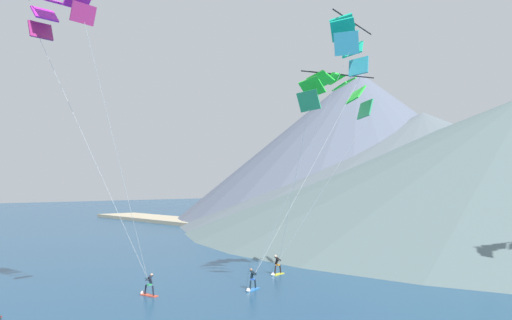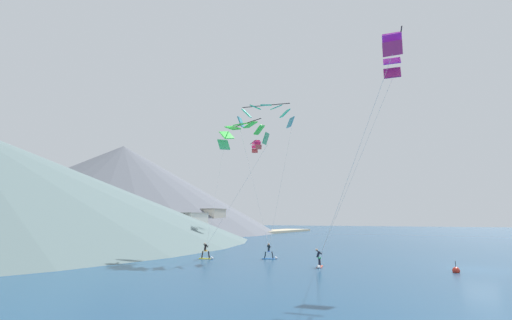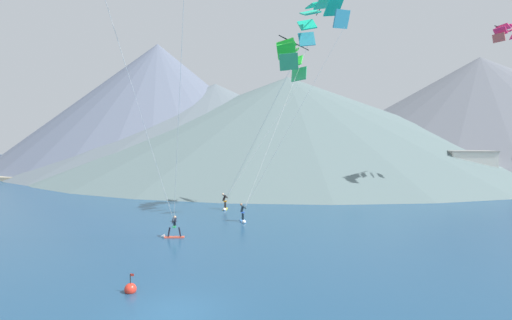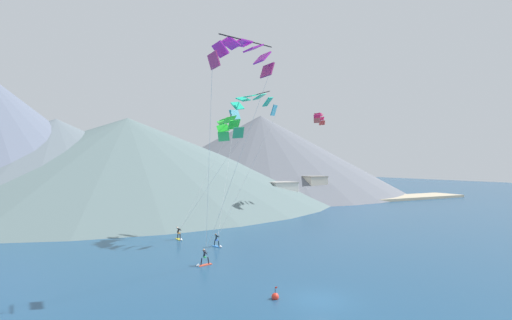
% 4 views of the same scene
% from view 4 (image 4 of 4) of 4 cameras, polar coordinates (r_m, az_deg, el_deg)
% --- Properties ---
extents(ground_plane, '(400.00, 400.00, 0.00)m').
position_cam_4_polar(ground_plane, '(27.81, 10.65, -22.01)').
color(ground_plane, navy).
extents(kitesurfer_near_lead, '(0.96, 1.77, 1.71)m').
position_cam_4_polar(kitesurfer_near_lead, '(43.36, -6.41, -13.59)').
color(kitesurfer_near_lead, '#337FDB').
rests_on(kitesurfer_near_lead, ground).
extents(kitesurfer_near_trail, '(0.70, 1.78, 1.80)m').
position_cam_4_polar(kitesurfer_near_trail, '(48.11, -12.67, -12.20)').
color(kitesurfer_near_trail, yellow).
rests_on(kitesurfer_near_trail, ground).
extents(kitesurfer_mid_center, '(1.79, 0.77, 1.67)m').
position_cam_4_polar(kitesurfer_mid_center, '(36.01, -8.86, -16.28)').
color(kitesurfer_mid_center, '#E54C33').
rests_on(kitesurfer_mid_center, ground).
extents(parafoil_kite_near_lead, '(9.04, 7.34, 18.82)m').
position_cam_4_polar(parafoil_kite_near_lead, '(49.01, -0.66, 9.34)').
color(parafoil_kite_near_lead, teal).
extents(parafoil_kite_near_trail, '(8.37, 7.82, 15.61)m').
position_cam_4_polar(parafoil_kite_near_trail, '(49.31, -4.69, 5.62)').
color(parafoil_kite_near_trail, '#31A86A').
extents(parafoil_kite_mid_center, '(5.82, 8.21, 19.06)m').
position_cam_4_polar(parafoil_kite_mid_center, '(29.86, -2.37, 17.14)').
color(parafoil_kite_mid_center, '#AB2972').
extents(parafoil_kite_distant_high_outer, '(4.25, 4.00, 2.17)m').
position_cam_4_polar(parafoil_kite_distant_high_outer, '(71.06, 10.45, 6.98)').
color(parafoil_kite_distant_high_outer, '#C7534F').
extents(race_marker_buoy, '(0.56, 0.56, 1.02)m').
position_cam_4_polar(race_marker_buoy, '(27.67, 3.22, -21.79)').
color(race_marker_buoy, red).
rests_on(race_marker_buoy, ground).
extents(shoreline_strip, '(180.00, 10.00, 0.70)m').
position_cam_4_polar(shoreline_strip, '(75.94, -13.83, -8.16)').
color(shoreline_strip, '#BCAD8E').
rests_on(shoreline_strip, ground).
extents(shore_building_harbour_front, '(5.69, 4.54, 7.05)m').
position_cam_4_polar(shore_building_harbour_front, '(94.90, 9.79, -4.77)').
color(shore_building_harbour_front, beige).
rests_on(shore_building_harbour_front, ground).
extents(shore_building_promenade_mid, '(8.31, 6.82, 3.85)m').
position_cam_4_polar(shore_building_promenade_mid, '(76.93, -24.17, -6.83)').
color(shore_building_promenade_mid, '#B7AD9E').
rests_on(shore_building_promenade_mid, ground).
extents(shore_building_quay_east, '(6.78, 5.70, 5.79)m').
position_cam_4_polar(shore_building_quay_east, '(87.54, 4.33, -5.52)').
color(shore_building_quay_east, silver).
rests_on(shore_building_quay_east, ground).
extents(mountain_peak_west_ridge, '(105.17, 105.17, 29.32)m').
position_cam_4_polar(mountain_peak_west_ridge, '(132.82, 0.80, 1.14)').
color(mountain_peak_west_ridge, slate).
rests_on(mountain_peak_west_ridge, ground).
extents(mountain_peak_east_shoulder, '(125.30, 125.30, 24.68)m').
position_cam_4_polar(mountain_peak_east_shoulder, '(113.24, -20.66, 0.37)').
color(mountain_peak_east_shoulder, slate).
rests_on(mountain_peak_east_shoulder, ground).
extents(mountain_peak_far_spur, '(98.70, 98.70, 22.81)m').
position_cam_4_polar(mountain_peak_far_spur, '(108.84, -30.41, -0.02)').
color(mountain_peak_far_spur, slate).
rests_on(mountain_peak_far_spur, ground).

